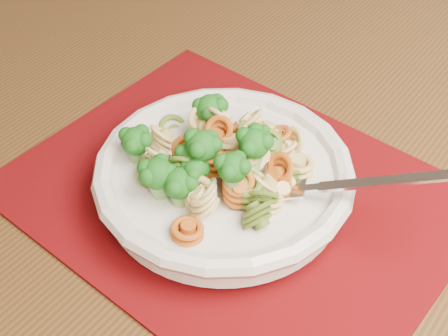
% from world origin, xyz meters
% --- Properties ---
extents(dining_table, '(1.43, 1.07, 0.71)m').
position_xyz_m(dining_table, '(-0.72, 0.60, 0.60)').
color(dining_table, '#4E3215').
rests_on(dining_table, ground).
extents(placemat, '(0.47, 0.41, 0.00)m').
position_xyz_m(placemat, '(-0.76, 0.50, 0.71)').
color(placemat, '#560309').
rests_on(placemat, dining_table).
extents(pasta_bowl, '(0.24, 0.24, 0.05)m').
position_xyz_m(pasta_bowl, '(-0.77, 0.49, 0.74)').
color(pasta_bowl, beige).
rests_on(pasta_bowl, placemat).
extents(pasta_broccoli_heap, '(0.21, 0.21, 0.06)m').
position_xyz_m(pasta_broccoli_heap, '(-0.77, 0.49, 0.76)').
color(pasta_broccoli_heap, tan).
rests_on(pasta_broccoli_heap, pasta_bowl).
extents(fork, '(0.18, 0.06, 0.08)m').
position_xyz_m(fork, '(-0.70, 0.48, 0.76)').
color(fork, silver).
rests_on(fork, pasta_bowl).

